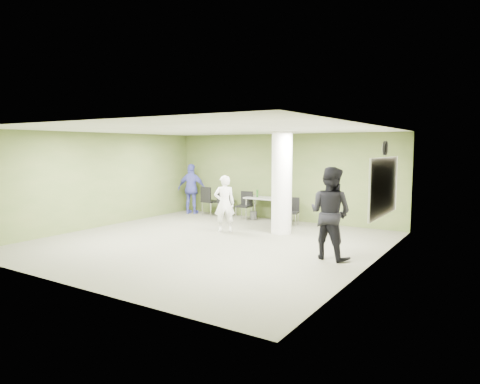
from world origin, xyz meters
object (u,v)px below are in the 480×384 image
Objects in this scene: man_blue at (192,189)px; chair_back_left at (209,199)px; folding_table at (269,199)px; woman_white at (224,204)px; man_black at (330,213)px.

chair_back_left is at bearing 159.17° from man_blue.
woman_white is (-0.21, -2.22, 0.10)m from folding_table.
man_black reaches higher than man_blue.
folding_table is 2.23m from woman_white.
man_blue is at bearing -17.39° from man_black.
woman_white reaches higher than chair_back_left.
folding_table is 2.28m from chair_back_left.
woman_white is (2.05, -2.02, 0.20)m from chair_back_left.
man_black is at bearing -45.21° from folding_table.
man_black is at bearing 120.17° from woman_white.
folding_table is at bearing -136.54° from woman_white.
chair_back_left is at bearing -85.60° from woman_white.
man_black reaches higher than folding_table.
woman_white is at bearing 145.52° from chair_back_left.
man_black reaches higher than chair_back_left.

